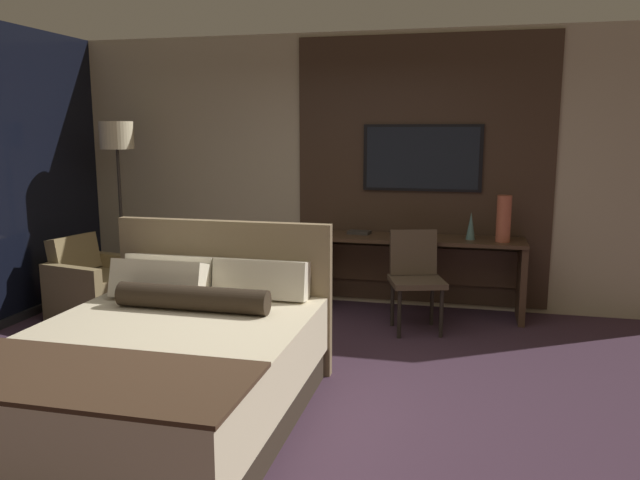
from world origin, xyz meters
TOP-DOWN VIEW (x-y plane):
  - ground_plane at (0.00, 0.00)m, footprint 16.00×16.00m
  - wall_back_tv_panel at (0.11, 2.59)m, footprint 7.20×0.09m
  - bed at (-0.61, -0.48)m, footprint 1.69×2.18m
  - desk at (0.73, 2.32)m, footprint 2.06×0.51m
  - tv at (0.73, 2.52)m, footprint 1.18×0.04m
  - desk_chair at (0.75, 1.79)m, footprint 0.58×0.58m
  - armchair_by_window at (-2.35, 1.45)m, footprint 0.84×0.86m
  - floor_lamp at (-2.33, 1.95)m, footprint 0.34×0.34m
  - vase_tall at (1.53, 2.21)m, footprint 0.13×0.13m
  - vase_short at (1.23, 2.27)m, footprint 0.09×0.09m
  - book at (0.13, 2.34)m, footprint 0.24×0.17m

SIDE VIEW (x-z plane):
  - ground_plane at x=0.00m, z-range 0.00..0.00m
  - armchair_by_window at x=-2.35m, z-range -0.12..0.67m
  - bed at x=-0.61m, z-range -0.22..0.93m
  - desk at x=0.73m, z-range 0.15..0.92m
  - desk_chair at x=0.75m, z-range 0.09..1.01m
  - book at x=0.13m, z-range 0.78..0.81m
  - vase_short at x=1.23m, z-range 0.78..1.04m
  - vase_tall at x=1.53m, z-range 0.78..1.22m
  - wall_back_tv_panel at x=0.11m, z-range 0.00..2.80m
  - tv at x=0.73m, z-range 1.21..1.88m
  - floor_lamp at x=-2.33m, z-range 0.66..2.56m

